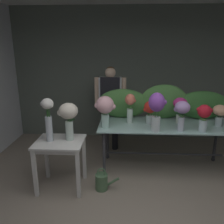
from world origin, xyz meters
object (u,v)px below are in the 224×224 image
Objects in this scene: vase_coral_tulips at (130,106)px; vase_white_roses_tall at (48,117)px; vase_lilac_dahlias at (182,111)px; side_table_white at (60,148)px; vase_crimson_anemones at (204,116)px; florist at (110,100)px; watering_can at (102,181)px; vase_violet_roses at (157,108)px; vase_scarlet_freesia at (150,110)px; display_table_glass at (165,131)px; vase_blush_stock at (105,108)px; vase_cream_lisianthus_tall at (68,116)px; vase_peach_hydrangea at (220,113)px; vase_magenta_lilies at (180,106)px.

vase_white_roses_tall is at bearing -150.80° from vase_coral_tulips.
vase_white_roses_tall reaches higher than vase_lilac_dahlias.
vase_crimson_anemones is at bearing 7.93° from side_table_white.
vase_coral_tulips is (1.00, 0.63, 0.46)m from side_table_white.
florist is 1.66m from watering_can.
vase_coral_tulips is at bearing 161.94° from vase_crimson_anemones.
side_table_white is 1.50m from vase_violet_roses.
vase_crimson_anemones reaches higher than vase_scarlet_freesia.
vase_blush_stock is (-0.96, -0.22, 0.43)m from display_table_glass.
florist reaches higher than vase_blush_stock.
side_table_white reaches higher than watering_can.
vase_coral_tulips is (0.36, -0.72, 0.06)m from florist.
vase_crimson_anemones is 0.76× the size of vase_cream_lisianthus_tall.
display_table_glass is 1.08m from vase_blush_stock.
vase_peach_hydrangea is at bearing -3.55° from vase_coral_tulips.
display_table_glass is 1.69m from side_table_white.
display_table_glass is 0.55m from vase_lilac_dahlias.
display_table_glass is at bearing -166.35° from vase_magenta_lilies.
vase_scarlet_freesia is (0.68, -0.74, 0.00)m from florist.
vase_peach_hydrangea is (1.77, 0.17, -0.10)m from vase_blush_stock.
vase_scarlet_freesia is at bearing 179.94° from display_table_glass.
vase_peach_hydrangea is 0.76× the size of vase_lilac_dahlias.
display_table_glass is 1.30m from watering_can.
florist reaches higher than vase_coral_tulips.
vase_crimson_anemones is (0.26, -0.37, -0.04)m from vase_magenta_lilies.
vase_white_roses_tall is (-2.53, -0.55, 0.06)m from vase_peach_hydrangea.
vase_blush_stock is (0.62, 0.38, 0.50)m from side_table_white.
vase_blush_stock reaches higher than display_table_glass.
vase_white_roses_tall reaches higher than vase_crimson_anemones.
vase_cream_lisianthus_tall reaches higher than side_table_white.
vase_blush_stock is at bearing -166.89° from display_table_glass.
vase_violet_roses reaches higher than vase_coral_tulips.
side_table_white is 1.73× the size of vase_magenta_lilies.
side_table_white is at bearing 0.08° from vase_white_roses_tall.
vase_coral_tulips is (-1.06, 0.35, 0.04)m from vase_crimson_anemones.
vase_scarlet_freesia is 1.08m from vase_peach_hydrangea.
vase_violet_roses reaches higher than vase_scarlet_freesia.
vase_blush_stock is at bearing 31.90° from side_table_white.
vase_peach_hydrangea is at bearing -24.57° from florist.
vase_white_roses_tall reaches higher than vase_blush_stock.
side_table_white is at bearing -115.29° from florist.
vase_crimson_anemones is (1.45, -0.10, -0.07)m from vase_blush_stock.
vase_crimson_anemones is 0.84× the size of vase_coral_tulips.
vase_blush_stock is at bearing 34.01° from vase_cream_lisianthus_tall.
vase_coral_tulips is at bearing 33.16° from vase_blush_stock.
watering_can is (-1.15, -0.34, -0.98)m from vase_lilac_dahlias.
vase_peach_hydrangea is 0.64× the size of vase_cream_lisianthus_tall.
side_table_white is (-1.58, -0.61, -0.06)m from display_table_glass.
vase_lilac_dahlias is (0.43, -0.31, 0.08)m from vase_scarlet_freesia.
side_table_white is 1.80× the size of vase_crimson_anemones.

